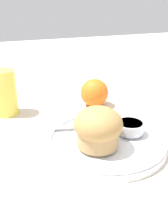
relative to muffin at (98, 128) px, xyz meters
The scene contains 8 objects.
ground_plane 0.07m from the muffin, 35.48° to the left, with size 3.00×3.00×0.00m, color beige.
plate 0.06m from the muffin, 37.60° to the left, with size 0.24×0.24×0.02m.
muffin is the anchor object (origin of this frame).
cream_ramekin 0.09m from the muffin, 15.03° to the left, with size 0.06×0.06×0.02m.
berry_pair 0.08m from the muffin, 60.33° to the left, with size 0.03×0.02×0.02m.
butter_knife 0.09m from the muffin, 71.38° to the left, with size 0.17×0.06×0.00m.
orange_fruit 0.24m from the muffin, 67.21° to the left, with size 0.08×0.08×0.08m.
juice_glass 0.30m from the muffin, 118.61° to the left, with size 0.06×0.06×0.12m.
Camera 1 is at (-0.21, -0.39, 0.28)m, focal length 40.00 mm.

